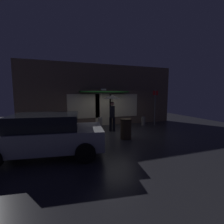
{
  "coord_description": "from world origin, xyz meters",
  "views": [
    {
      "loc": [
        -2.82,
        -7.92,
        2.15
      ],
      "look_at": [
        0.02,
        0.38,
        1.12
      ],
      "focal_mm": 24.69,
      "sensor_mm": 36.0,
      "label": 1
    }
  ],
  "objects": [
    {
      "name": "sidewalk_bollard_2",
      "position": [
        2.63,
        1.34,
        0.29
      ],
      "size": [
        0.27,
        0.27,
        0.59
      ],
      "primitive_type": "cylinder",
      "color": "slate",
      "rests_on": "ground"
    },
    {
      "name": "person_with_umbrella",
      "position": [
        0.03,
        0.38,
        1.62
      ],
      "size": [
        1.03,
        1.03,
        2.09
      ],
      "rotation": [
        0.0,
        0.0,
        -2.04
      ],
      "color": "black",
      "rests_on": "ground"
    },
    {
      "name": "parked_car",
      "position": [
        -3.29,
        -2.21,
        0.75
      ],
      "size": [
        4.07,
        2.44,
        1.46
      ],
      "rotation": [
        0.0,
        0.0,
        -0.13
      ],
      "color": "#A5A8AD",
      "rests_on": "ground"
    },
    {
      "name": "sidewalk_bollard",
      "position": [
        -0.38,
        1.57,
        0.33
      ],
      "size": [
        0.27,
        0.27,
        0.67
      ],
      "primitive_type": "cylinder",
      "color": "#9E998E",
      "rests_on": "ground"
    },
    {
      "name": "ground_plane",
      "position": [
        0.0,
        0.0,
        0.0
      ],
      "size": [
        18.0,
        18.0,
        0.0
      ],
      "primitive_type": "plane",
      "color": "#26262B"
    },
    {
      "name": "trash_bin",
      "position": [
        0.17,
        -1.26,
        0.49
      ],
      "size": [
        0.55,
        0.55,
        0.97
      ],
      "color": "#473823",
      "rests_on": "ground"
    },
    {
      "name": "building_facade",
      "position": [
        0.0,
        2.34,
        2.05
      ],
      "size": [
        10.58,
        1.0,
        4.14
      ],
      "color": "brown",
      "rests_on": "ground"
    },
    {
      "name": "street_sign_post",
      "position": [
        3.39,
        1.11,
        1.4
      ],
      "size": [
        0.4,
        0.07,
        2.48
      ],
      "color": "#595B60",
      "rests_on": "ground"
    }
  ]
}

